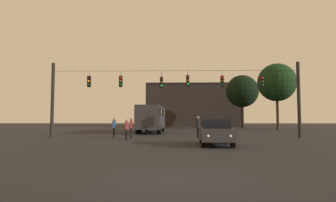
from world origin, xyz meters
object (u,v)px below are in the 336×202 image
Objects in this scene: tree_left_silhouette at (277,83)px; pedestrian_crossing_left at (131,127)px; pedestrian_crossing_center at (198,126)px; tree_behind_building at (242,91)px; car_near_right at (216,132)px; pedestrian_near_bus at (127,128)px; city_bus at (152,117)px; pedestrian_crossing_right at (114,127)px.

pedestrian_crossing_left is at bearing -134.59° from tree_left_silhouette.
tree_behind_building reaches higher than pedestrian_crossing_center.
tree_behind_building is (10.15, 27.52, 5.53)m from pedestrian_crossing_center.
car_near_right is 35.67m from tree_behind_building.
pedestrian_crossing_center reaches higher than pedestrian_near_bus.
tree_left_silhouette is at bearing 54.43° from pedestrian_crossing_center.
pedestrian_crossing_left is 0.17× the size of tree_left_silhouette.
car_near_right is at bearing -44.60° from pedestrian_crossing_left.
car_near_right is at bearing -35.26° from pedestrian_near_bus.
pedestrian_near_bus is (-0.93, -12.26, -1.01)m from city_bus.
tree_behind_building is (17.05, 27.55, 5.63)m from pedestrian_crossing_right.
tree_left_silhouette reaches higher than car_near_right.
car_near_right is 7.38m from pedestrian_near_bus.
pedestrian_near_bus is at bearing -132.43° from tree_left_silhouette.
city_bus is 6.67× the size of pedestrian_crossing_left.
city_bus is 10.52m from pedestrian_crossing_right.
pedestrian_crossing_right is at bearing -102.75° from city_bus.
tree_left_silhouette is (18.38, 18.64, 5.96)m from pedestrian_crossing_left.
pedestrian_crossing_center is 5.89m from pedestrian_near_bus.
tree_behind_building is (14.74, 17.33, 4.69)m from city_bus.
city_bus is 1.14× the size of tree_left_silhouette.
pedestrian_crossing_left reaches higher than pedestrian_crossing_right.
pedestrian_crossing_left is 26.85m from tree_left_silhouette.
tree_behind_building is (15.66, 29.59, 5.70)m from pedestrian_near_bus.
pedestrian_crossing_center reaches higher than pedestrian_crossing_right.
pedestrian_crossing_left is 32.54m from tree_behind_building.
pedestrian_near_bus is at bearing -93.80° from pedestrian_crossing_left.
pedestrian_crossing_right is 0.17× the size of tree_behind_building.
city_bus is at bearing 114.23° from pedestrian_crossing_center.
pedestrian_near_bus is 33.96m from tree_behind_building.
tree_behind_building is (-2.82, 9.37, -0.34)m from tree_left_silhouette.
city_bus is 23.23m from tree_behind_building.
pedestrian_near_bus is at bearing 144.74° from car_near_right.
car_near_right is 8.32m from pedestrian_crossing_left.
car_near_right is 2.67× the size of pedestrian_crossing_left.
pedestrian_crossing_center reaches higher than pedestrian_crossing_left.
city_bus is at bearing 107.15° from car_near_right.
pedestrian_crossing_left is at bearing -119.05° from tree_behind_building.
pedestrian_crossing_left is at bearing -17.46° from pedestrian_crossing_right.
pedestrian_crossing_left is 0.92× the size of pedestrian_crossing_center.
pedestrian_crossing_center is 29.85m from tree_behind_building.
tree_behind_building is at bearing 58.25° from pedestrian_crossing_right.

